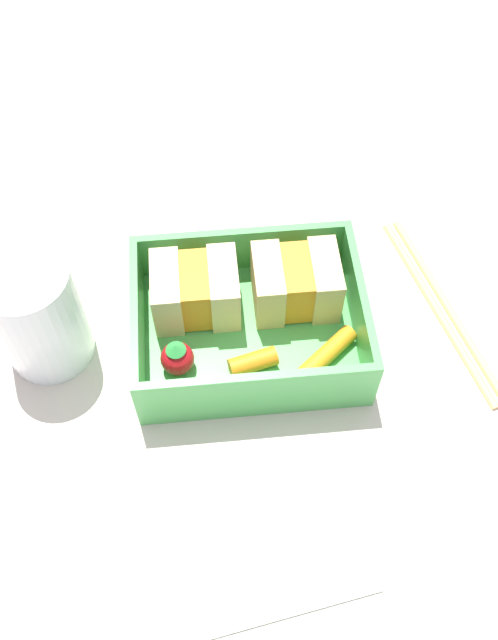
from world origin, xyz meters
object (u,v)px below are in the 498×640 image
Objects in this scene: strawberry_far_left at (177,358)px; carrot_stick_left at (257,362)px; sandwich_left at (196,290)px; carrot_stick_far_left at (326,354)px; drinking_glass at (38,315)px; sandwich_center_left at (296,283)px; chopstick_pair at (443,306)px; folded_napkin at (256,549)px.

carrot_stick_left is (5.77, -0.52, -0.63)cm from strawberry_far_left.
sandwich_left is 10.92cm from carrot_stick_far_left.
strawberry_far_left is at bearing 174.82° from carrot_stick_left.
carrot_stick_left is 5.16cm from carrot_stick_far_left.
drinking_glass is at bearing 166.42° from carrot_stick_left.
sandwich_left is at bearing 9.96° from drinking_glass.
strawberry_far_left is 0.87× the size of carrot_stick_left.
carrot_stick_far_left is (5.16, 0.16, -0.06)cm from carrot_stick_left.
sandwich_left is 7.62cm from sandwich_center_left.
chopstick_pair is at bearing 10.70° from strawberry_far_left.
sandwich_center_left is at bearing 75.49° from folded_napkin.
sandwich_left is 19.19cm from folded_napkin.
sandwich_left is at bearing 72.19° from strawberry_far_left.
sandwich_center_left is 12.28cm from chopstick_pair.
strawberry_far_left is at bearing -107.81° from sandwich_left.
chopstick_pair is at bearing 46.41° from folded_napkin.
strawberry_far_left is 0.22× the size of folded_napkin.
carrot_stick_left is 0.25× the size of folded_napkin.
carrot_stick_left is at bearing -178.20° from carrot_stick_far_left.
folded_napkin is (-16.66, -17.50, -0.15)cm from chopstick_pair.
sandwich_center_left is at bearing 29.21° from strawberry_far_left.
drinking_glass reaches higher than chopstick_pair.
sandwich_center_left reaches higher than carrot_stick_left.
strawberry_far_left is 14.42cm from folded_napkin.
carrot_stick_far_left is 14.76cm from folded_napkin.
strawberry_far_left is 0.32× the size of drinking_glass.
sandwich_left is 0.68× the size of drinking_glass.
folded_napkin is at bearing -81.55° from sandwich_left.
carrot_stick_left is 0.65× the size of carrot_stick_far_left.
sandwich_left is 5.53cm from strawberry_far_left.
strawberry_far_left is (-1.67, -5.19, -0.90)cm from sandwich_left.
sandwich_center_left is at bearing 174.19° from chopstick_pair.
sandwich_center_left is at bearing 58.42° from carrot_stick_left.
chopstick_pair is (21.11, 3.99, -2.21)cm from strawberry_far_left.
carrot_stick_far_left is 11.17cm from chopstick_pair.
sandwich_center_left is 2.10× the size of strawberry_far_left.
chopstick_pair is 31.10cm from drinking_glass.
drinking_glass is at bearing 130.16° from folded_napkin.
sandwich_center_left is 0.45× the size of folded_napkin.
folded_napkin is (2.78, -18.71, -3.25)cm from sandwich_left.
drinking_glass reaches higher than carrot_stick_far_left.
drinking_glass reaches higher than sandwich_left.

